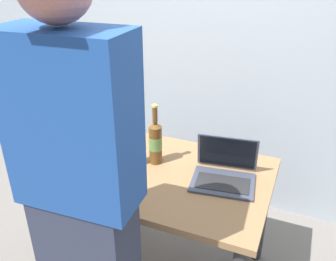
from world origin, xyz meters
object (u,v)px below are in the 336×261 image
beer_bottle_dark (155,141)px  beer_bottle_green (126,147)px  person_figure (82,200)px  laptop (224,172)px

beer_bottle_dark → beer_bottle_green: 0.16m
person_figure → beer_bottle_dark: bearing=91.9°
laptop → person_figure: bearing=-118.8°
beer_bottle_green → beer_bottle_dark: bearing=39.7°
person_figure → laptop: bearing=61.2°
laptop → person_figure: person_figure is taller
laptop → beer_bottle_green: size_ratio=1.13×
laptop → person_figure: 0.79m
beer_bottle_dark → person_figure: (0.02, -0.69, 0.10)m
beer_bottle_dark → beer_bottle_green: bearing=-140.3°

